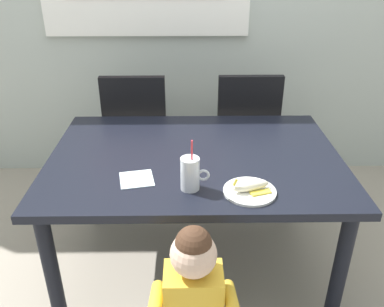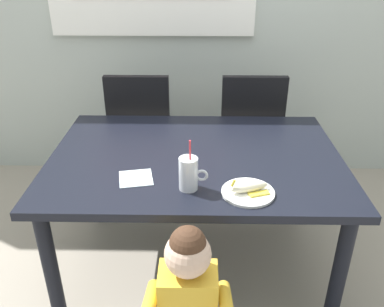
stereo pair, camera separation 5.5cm
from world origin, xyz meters
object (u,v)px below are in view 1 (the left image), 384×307
paper_napkin (137,179)px  toddler_standing (193,295)px  dining_chair_right (245,129)px  snack_plate (250,191)px  milk_cup (190,175)px  dining_chair_left (138,130)px  peeled_banana (251,186)px  dining_table (195,169)px

paper_napkin → toddler_standing: bearing=-62.6°
dining_chair_right → snack_plate: bearing=82.8°
milk_cup → snack_plate: bearing=-8.2°
milk_cup → snack_plate: milk_cup is taller
toddler_standing → paper_napkin: bearing=117.4°
toddler_standing → dining_chair_left: bearing=103.8°
milk_cup → paper_napkin: (-0.25, 0.08, -0.06)m
toddler_standing → paper_napkin: size_ratio=5.59×
toddler_standing → peeled_banana: bearing=55.3°
dining_chair_right → toddler_standing: dining_chair_right is taller
milk_cup → peeled_banana: 0.27m
dining_chair_right → peeled_banana: size_ratio=5.47×
dining_table → dining_chair_left: bearing=116.8°
paper_napkin → dining_chair_right: bearing=57.7°
milk_cup → snack_plate: (0.26, -0.04, -0.06)m
dining_chair_left → dining_chair_right: same height
dining_chair_right → peeled_banana: dining_chair_right is taller
dining_table → milk_cup: size_ratio=5.92×
dining_chair_right → snack_plate: dining_chair_right is taller
milk_cup → paper_napkin: size_ratio=1.67×
paper_napkin → dining_chair_left: bearing=96.6°
dining_chair_right → milk_cup: size_ratio=3.83×
milk_cup → dining_chair_left: bearing=108.3°
dining_chair_right → dining_chair_left: bearing=0.5°
dining_chair_right → peeled_banana: (-0.14, -1.14, 0.23)m
peeled_banana → paper_napkin: bearing=167.1°
dining_chair_right → paper_napkin: dining_chair_right is taller
dining_table → snack_plate: 0.44m
dining_table → peeled_banana: (0.24, -0.36, 0.12)m
dining_table → dining_chair_left: size_ratio=1.54×
dining_table → paper_napkin: (-0.27, -0.24, 0.09)m
dining_chair_left → toddler_standing: 1.55m
toddler_standing → paper_napkin: toddler_standing is taller
dining_chair_right → toddler_standing: size_ratio=1.15×
dining_table → toddler_standing: 0.74m
milk_cup → paper_napkin: milk_cup is taller
toddler_standing → peeled_banana: toddler_standing is taller
peeled_banana → toddler_standing: bearing=-124.7°
toddler_standing → snack_plate: bearing=55.9°
milk_cup → toddler_standing: bearing=-89.0°
snack_plate → peeled_banana: size_ratio=1.31×
toddler_standing → peeled_banana: (0.26, 0.37, 0.25)m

